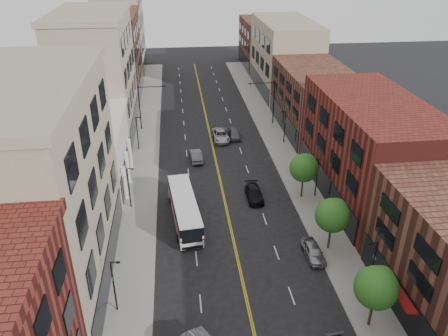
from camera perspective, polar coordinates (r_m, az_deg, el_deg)
name	(u,v)px	position (r m, az deg, el deg)	size (l,w,h in m)	color
sidewalk_left	(144,164)	(61.56, -10.38, 0.49)	(4.00, 110.00, 0.15)	gray
sidewalk_right	(285,157)	(63.23, 7.98, 1.44)	(4.00, 110.00, 0.15)	gray
bldg_l_tanoffice	(38,193)	(39.56, -23.10, -2.98)	(10.00, 22.00, 18.00)	gray
bldg_l_white	(84,154)	(57.29, -17.88, 1.79)	(10.00, 14.00, 8.00)	silver
bldg_l_far_a	(97,77)	(71.33, -16.23, 11.35)	(10.00, 20.00, 18.00)	gray
bldg_l_far_b	(113,56)	(90.88, -14.34, 13.95)	(10.00, 20.00, 15.00)	#552A22
bldg_l_far_c	(120,27)	(107.94, -13.44, 17.46)	(10.00, 16.00, 20.00)	gray
bldg_r_mid	(370,150)	(53.70, 18.47, 2.30)	(10.00, 22.00, 12.00)	#5E1D18
bldg_r_far_a	(315,100)	(72.18, 11.79, 8.71)	(10.00, 20.00, 10.00)	#552A22
bldg_r_far_b	(285,57)	(91.04, 7.91, 14.22)	(10.00, 22.00, 14.00)	gray
bldg_r_far_c	(265,43)	(110.39, 5.32, 15.89)	(10.00, 18.00, 11.00)	#552A22
tree_r_1	(377,286)	(36.58, 19.35, -14.36)	(3.40, 3.40, 5.59)	black
tree_r_2	(333,214)	(43.77, 14.07, -5.87)	(3.40, 3.40, 5.59)	black
tree_r_3	(304,167)	(51.90, 10.47, 0.14)	(3.40, 3.40, 5.59)	black
lamp_l_1	(114,284)	(37.64, -14.16, -14.43)	(0.81, 0.55, 5.05)	black
lamp_l_2	(129,186)	(50.63, -12.28, -2.29)	(0.81, 0.55, 5.05)	black
lamp_l_3	(138,131)	(64.98, -11.23, 4.71)	(0.81, 0.55, 5.05)	black
lamp_r_1	(373,263)	(40.56, 18.86, -11.67)	(0.81, 0.55, 5.05)	black
lamp_r_2	(317,175)	(52.84, 12.01, -0.92)	(0.81, 0.55, 5.05)	black
lamp_r_3	(285,125)	(66.71, 7.92, 5.60)	(0.81, 0.55, 5.05)	black
signal_mast_left	(144,102)	(71.81, -10.43, 8.44)	(4.49, 0.18, 7.20)	black
signal_mast_right	(270,98)	(73.28, 5.98, 9.13)	(4.49, 0.18, 7.20)	black
city_bus	(184,208)	(48.18, -5.19, -5.19)	(3.55, 11.29, 2.85)	silver
car_parked_far	(313,251)	(44.27, 11.59, -10.61)	(1.63, 4.06, 1.38)	#96989D
car_lane_behind	(196,156)	(61.62, -3.66, 1.61)	(1.52, 4.36, 1.44)	#505156
car_lane_a	(254,194)	(52.58, 3.96, -3.37)	(1.85, 4.56, 1.32)	black
car_lane_b	(221,135)	(68.02, -0.43, 4.28)	(2.48, 5.38, 1.49)	#999BA0
car_lane_c	(234,134)	(68.79, 1.36, 4.50)	(1.64, 4.06, 1.38)	#57575C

